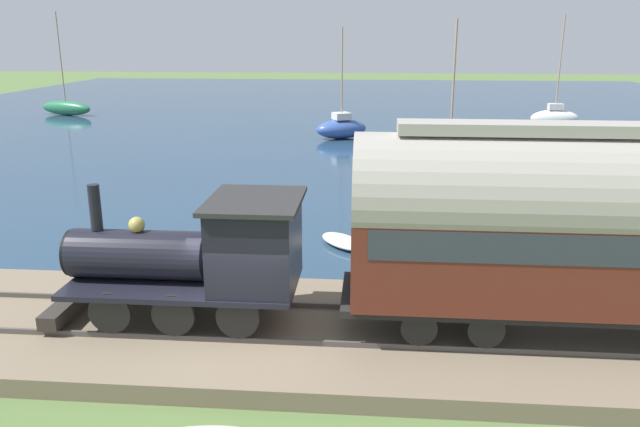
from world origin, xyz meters
TOP-DOWN VIEW (x-y plane):
  - ground_plane at (0.00, 0.00)m, footprint 200.00×200.00m
  - harbor_water at (43.84, 0.00)m, footprint 80.00×80.00m
  - rail_embankment at (0.76, 0.00)m, footprint 5.55×56.00m
  - steam_locomotive at (0.76, 0.86)m, footprint 2.48×5.66m
  - passenger_coach at (0.76, -7.61)m, footprint 2.60×10.93m
  - sailboat_white at (35.90, -16.28)m, footprint 1.14×3.51m
  - sailboat_blue at (29.27, -0.69)m, footprint 3.04×3.89m
  - sailboat_green at (39.57, 23.37)m, footprint 2.75×5.28m
  - sailboat_gray at (16.97, -6.33)m, footprint 1.75×5.78m
  - rowboat_far_out at (7.47, -1.86)m, footprint 2.20×2.01m
  - rowboat_off_pier at (10.33, -4.57)m, footprint 1.82×1.90m

SIDE VIEW (x-z plane):
  - ground_plane at x=0.00m, z-range 0.00..0.00m
  - harbor_water at x=43.84m, z-range 0.00..0.01m
  - rowboat_far_out at x=7.47m, z-range 0.01..0.31m
  - rowboat_off_pier at x=10.33m, z-range 0.01..0.31m
  - rail_embankment at x=0.76m, z-range -0.06..0.47m
  - sailboat_green at x=39.57m, z-range -3.58..4.89m
  - sailboat_blue at x=29.27m, z-range -2.86..4.29m
  - sailboat_gray at x=16.97m, z-range -2.96..4.40m
  - sailboat_white at x=35.90m, z-range -3.26..4.76m
  - steam_locomotive at x=0.76m, z-range 0.57..3.63m
  - passenger_coach at x=0.76m, z-range 0.70..5.23m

